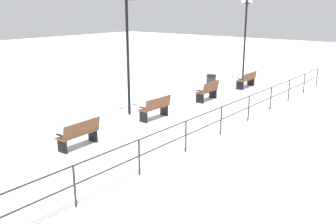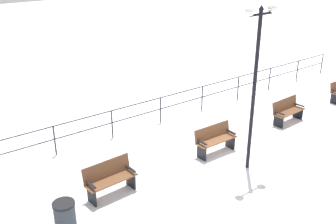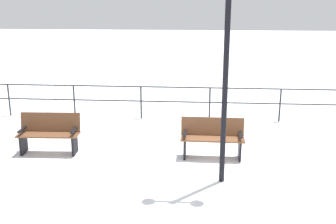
# 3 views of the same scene
# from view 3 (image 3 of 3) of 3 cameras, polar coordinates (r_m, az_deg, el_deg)

# --- Properties ---
(ground_plane) EXTENTS (80.00, 80.00, 0.00)m
(ground_plane) POSITION_cam_3_polar(r_m,az_deg,el_deg) (9.47, 6.25, -6.51)
(ground_plane) COLOR white
(ground_plane) RESTS_ON ground
(bench_second) EXTENTS (0.58, 1.46, 0.95)m
(bench_second) POSITION_cam_3_polar(r_m,az_deg,el_deg) (10.00, -16.54, -2.85)
(bench_second) COLOR brown
(bench_second) RESTS_ON ground
(bench_third) EXTENTS (0.52, 1.47, 0.92)m
(bench_third) POSITION_cam_3_polar(r_m,az_deg,el_deg) (9.36, 6.33, -3.59)
(bench_third) COLOR brown
(bench_third) RESTS_ON ground
(lamppost_middle) EXTENTS (0.26, 1.15, 4.87)m
(lamppost_middle) POSITION_cam_3_polar(r_m,az_deg,el_deg) (7.56, 8.55, 14.27)
(lamppost_middle) COLOR black
(lamppost_middle) RESTS_ON ground
(waterfront_railing) EXTENTS (0.05, 21.06, 1.03)m
(waterfront_railing) POSITION_cam_3_polar(r_m,az_deg,el_deg) (12.18, 5.97, 2.03)
(waterfront_railing) COLOR #26282D
(waterfront_railing) RESTS_ON ground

